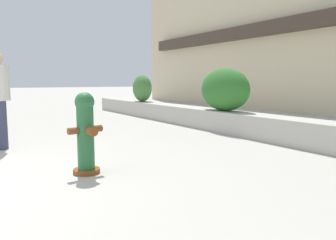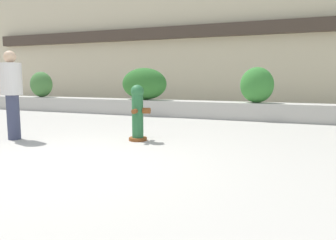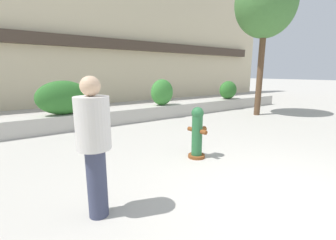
# 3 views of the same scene
# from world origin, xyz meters

# --- Properties ---
(planter_wall_low) EXTENTS (18.00, 0.70, 0.50)m
(planter_wall_low) POSITION_xyz_m (0.00, 6.00, 0.25)
(planter_wall_low) COLOR #B7B2A8
(planter_wall_low) RESTS_ON ground
(hedge_bush_0) EXTENTS (0.94, 0.58, 0.93)m
(hedge_bush_0) POSITION_xyz_m (-5.98, 6.00, 0.97)
(hedge_bush_0) COLOR #427538
(hedge_bush_0) RESTS_ON planter_wall_low
(hedge_bush_1) EXTENTS (1.56, 0.70, 1.03)m
(hedge_bush_1) POSITION_xyz_m (-1.71, 6.00, 1.02)
(hedge_bush_1) COLOR #2D6B28
(hedge_bush_1) RESTS_ON planter_wall_low
(fire_hydrant) EXTENTS (0.45, 0.48, 1.08)m
(fire_hydrant) POSITION_xyz_m (0.12, 1.94, 0.55)
(fire_hydrant) COLOR brown
(fire_hydrant) RESTS_ON ground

